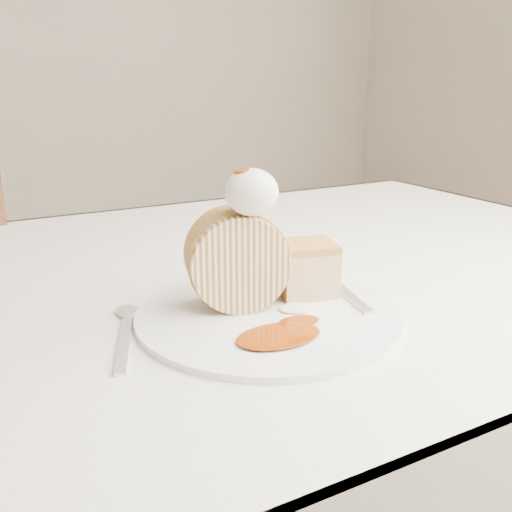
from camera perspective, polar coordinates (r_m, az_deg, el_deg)
table at (r=0.85m, az=-2.43°, el=-6.93°), size 1.40×0.90×0.75m
plate at (r=0.65m, az=1.21°, el=-5.85°), size 0.36×0.36×0.01m
roulade_slice at (r=0.64m, az=-1.88°, el=-0.36°), size 0.12×0.09×0.11m
cake_chunk at (r=0.69m, az=5.05°, el=-1.56°), size 0.08×0.08×0.06m
whipped_cream at (r=0.61m, az=-0.44°, el=6.41°), size 0.06×0.06×0.05m
caramel_drizzle at (r=0.60m, az=-0.96°, el=9.07°), size 0.03×0.02×0.01m
caramel_pool at (r=0.58m, az=2.26°, el=-7.96°), size 0.11×0.08×0.00m
fork at (r=0.70m, az=9.03°, el=-3.69°), size 0.07×0.18×0.00m
spoon at (r=0.60m, az=-13.06°, el=-8.61°), size 0.07×0.15×0.00m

